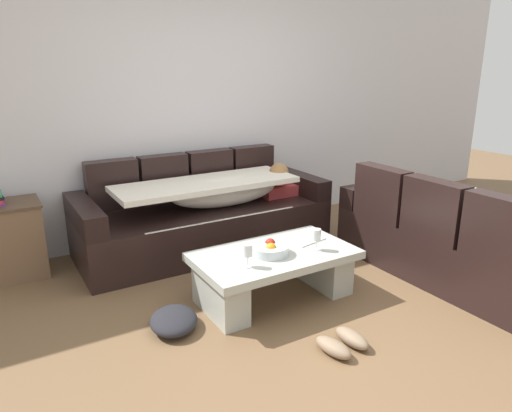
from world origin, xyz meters
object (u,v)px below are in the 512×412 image
wine_glass_near_left (248,251)px  pair_of_shoes (343,343)px  crumpled_garment (174,320)px  wine_glass_near_right (316,235)px  couch_along_wall (207,214)px  couch_near_window (457,238)px  fruit_bowl (270,249)px  coffee_table (274,269)px  open_magazine (305,239)px

wine_glass_near_left → pair_of_shoes: wine_glass_near_left is taller
crumpled_garment → wine_glass_near_right: bearing=-5.6°
couch_along_wall → couch_near_window: bearing=-48.0°
couch_along_wall → fruit_bowl: 1.25m
couch_along_wall → pair_of_shoes: couch_along_wall is taller
couch_near_window → wine_glass_near_right: size_ratio=12.13×
wine_glass_near_left → couch_along_wall: bearing=76.6°
couch_near_window → pair_of_shoes: 1.59m
coffee_table → wine_glass_near_left: wine_glass_near_left is taller
wine_glass_near_left → open_magazine: size_ratio=0.59×
couch_near_window → wine_glass_near_right: couch_near_window is taller
wine_glass_near_right → pair_of_shoes: size_ratio=0.53×
couch_near_window → wine_glass_near_right: 1.28m
couch_along_wall → coffee_table: (-0.02, -1.23, -0.09)m
open_magazine → wine_glass_near_left: bearing=-172.7°
coffee_table → crumpled_garment: size_ratio=3.00×
coffee_table → crumpled_garment: bearing=-178.8°
couch_along_wall → coffee_table: bearing=-90.9°
coffee_table → open_magazine: open_magazine is taller
fruit_bowl → wine_glass_near_left: wine_glass_near_left is taller
fruit_bowl → wine_glass_near_right: (0.34, -0.11, 0.08)m
fruit_bowl → pair_of_shoes: size_ratio=0.89×
wine_glass_near_right → fruit_bowl: bearing=162.4°
coffee_table → pair_of_shoes: (0.00, -0.79, -0.19)m
wine_glass_near_left → open_magazine: bearing=18.4°
couch_along_wall → wine_glass_near_right: size_ratio=14.22×
coffee_table → open_magazine: bearing=14.2°
fruit_bowl → wine_glass_near_left: (-0.25, -0.11, 0.08)m
couch_along_wall → pair_of_shoes: 2.04m
fruit_bowl → pair_of_shoes: bearing=-86.1°
couch_along_wall → fruit_bowl: (-0.07, -1.25, 0.09)m
open_magazine → coffee_table: bearing=-176.9°
couch_along_wall → wine_glass_near_left: couch_along_wall is taller
couch_near_window → wine_glass_near_left: couch_near_window is taller
fruit_bowl → wine_glass_near_right: wine_glass_near_right is taller
open_magazine → pair_of_shoes: (-0.34, -0.88, -0.34)m
couch_along_wall → crumpled_garment: (-0.84, -1.25, -0.27)m
coffee_table → wine_glass_near_left: (-0.30, -0.13, 0.26)m
couch_along_wall → pair_of_shoes: (-0.02, -2.02, -0.29)m
couch_along_wall → coffee_table: couch_along_wall is taller
coffee_table → wine_glass_near_left: bearing=-157.1°
couch_along_wall → crumpled_garment: bearing=-124.0°
coffee_table → couch_along_wall: bearing=89.1°
couch_along_wall → fruit_bowl: bearing=-93.2°
coffee_table → wine_glass_near_left: 0.42m
wine_glass_near_right → pair_of_shoes: wine_glass_near_right is taller
coffee_table → open_magazine: (0.34, 0.09, 0.15)m
open_magazine → pair_of_shoes: bearing=-122.3°
open_magazine → crumpled_garment: (-1.16, -0.10, -0.33)m
couch_near_window → crumpled_garment: 2.40m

